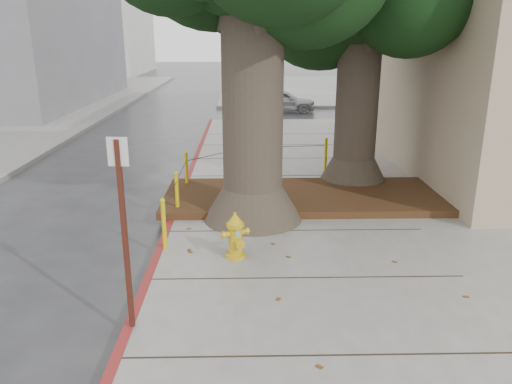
% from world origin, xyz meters
% --- Properties ---
extents(ground, '(140.00, 140.00, 0.00)m').
position_xyz_m(ground, '(0.00, 0.00, 0.00)').
color(ground, '#28282B').
rests_on(ground, ground).
extents(sidewalk_far, '(16.00, 20.00, 0.15)m').
position_xyz_m(sidewalk_far, '(6.00, 30.00, 0.07)').
color(sidewalk_far, slate).
rests_on(sidewalk_far, ground).
extents(curb_red, '(0.14, 26.00, 0.16)m').
position_xyz_m(curb_red, '(-2.00, 2.50, 0.07)').
color(curb_red, maroon).
rests_on(curb_red, ground).
extents(planter_bed, '(6.40, 2.60, 0.16)m').
position_xyz_m(planter_bed, '(0.90, 3.90, 0.23)').
color(planter_bed, black).
rests_on(planter_bed, sidewalk_main).
extents(building_side_white, '(10.00, 10.00, 9.00)m').
position_xyz_m(building_side_white, '(16.00, 26.00, 4.50)').
color(building_side_white, silver).
rests_on(building_side_white, ground).
extents(bollard_ring, '(3.79, 5.39, 0.95)m').
position_xyz_m(bollard_ring, '(-0.87, 4.38, 0.66)').
color(bollard_ring, gold).
rests_on(bollard_ring, sidewalk_main).
extents(fire_hydrant, '(0.44, 0.44, 0.81)m').
position_xyz_m(fire_hydrant, '(-0.63, 0.79, 0.55)').
color(fire_hydrant, gold).
rests_on(fire_hydrant, sidewalk_main).
extents(signpost, '(0.25, 0.07, 2.52)m').
position_xyz_m(signpost, '(-1.95, -1.31, 1.58)').
color(signpost, '#471911').
rests_on(signpost, sidewalk_main).
extents(car_silver, '(3.51, 1.66, 1.16)m').
position_xyz_m(car_silver, '(1.47, 18.75, 0.58)').
color(car_silver, '#99999D').
rests_on(car_silver, ground).
extents(car_red, '(3.40, 1.30, 1.10)m').
position_xyz_m(car_red, '(9.89, 17.44, 0.55)').
color(car_red, maroon).
rests_on(car_red, ground).
extents(car_dark, '(2.02, 3.99, 1.11)m').
position_xyz_m(car_dark, '(-11.39, 18.83, 0.56)').
color(car_dark, black).
rests_on(car_dark, ground).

